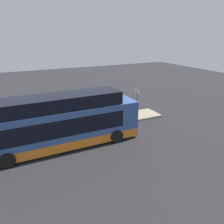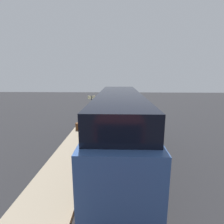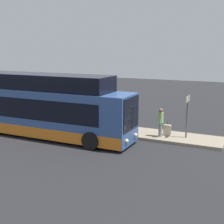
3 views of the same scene
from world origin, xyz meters
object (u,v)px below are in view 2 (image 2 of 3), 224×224
Objects in this scene: passenger_boarding at (94,113)px; suitcase at (91,119)px; passenger_waiting at (85,123)px; sign_post at (92,104)px; bus_lead at (119,130)px; trash_bin at (78,127)px; passenger_with_bags at (94,124)px.

passenger_boarding is 0.88m from suitcase.
suitcase is (0.32, 0.46, -0.68)m from passenger_boarding.
sign_post is (4.64, 0.13, 0.82)m from passenger_waiting.
sign_post is (8.97, 3.01, 0.05)m from bus_lead.
passenger_boarding is 1.12× the size of passenger_waiting.
suitcase is at bearing 21.07° from bus_lead.
passenger_waiting is at bearing -178.46° from sign_post.
suitcase is 1.85m from sign_post.
trash_bin is at bearing -59.35° from passenger_boarding.
suitcase is 0.34× the size of sign_post.
passenger_boarding reaches higher than passenger_with_bags.
sign_post is 4.22× the size of trash_bin.
bus_lead is at bearing -161.44° from sign_post.
sign_post reaches higher than passenger_with_bags.
passenger_with_bags is (-0.30, -0.78, -0.06)m from passenger_waiting.
bus_lead is 5.26m from passenger_waiting.
passenger_waiting is at bearing -38.72° from passenger_boarding.
trash_bin is (-2.35, 1.22, -0.70)m from passenger_boarding.
bus_lead reaches higher than sign_post.
passenger_boarding is at bearing -162.61° from sign_post.
passenger_boarding reaches higher than trash_bin.
bus_lead is 8.02× the size of passenger_with_bags.
passenger_waiting reaches higher than trash_bin.
passenger_boarding is 3.11m from passenger_waiting.
sign_post is at bearing -126.58° from passenger_waiting.
sign_post is at bearing -10.56° from trash_bin.
sign_post is at bearing 18.56° from bus_lead.
suitcase is at bearing -178.47° from sign_post.
passenger_boarding is at bearing -27.36° from trash_bin.
passenger_waiting is (4.33, 2.89, -0.77)m from bus_lead.
sign_post is at bearing 1.53° from suitcase.
passenger_with_bags is 5.10m from sign_post.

